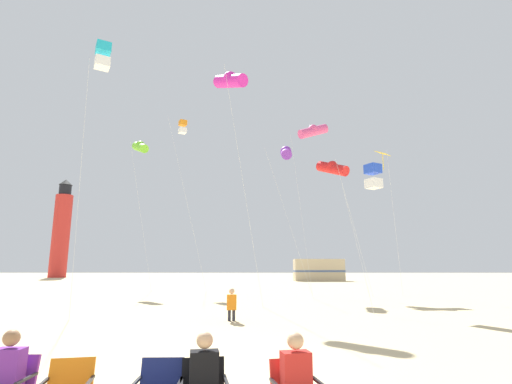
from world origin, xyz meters
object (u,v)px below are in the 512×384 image
Objects in this scene: kite_box_blue at (373,176)px; kite_diamond_gold at (383,159)px; kite_tube_violet at (286,153)px; kite_box_cyan at (103,56)px; kite_tube_scarlet at (332,168)px; spectator_red_chair at (298,383)px; kite_box_orange at (183,127)px; spectator_black_chair at (204,382)px; spectator_purple_chair at (3,378)px; kite_tube_magenta at (230,80)px; lighthouse_distant at (61,231)px; kite_flyer_standing at (232,304)px; rv_van_tan at (319,270)px; kite_tube_lime at (140,147)px; kite_tube_rainbow at (313,131)px.

kite_diamond_gold is (3.43, 8.53, 3.28)m from kite_box_blue.
kite_box_blue is 9.28m from kite_tube_violet.
kite_box_cyan is 1.26× the size of kite_tube_scarlet.
kite_box_orange is (-7.06, 26.74, 13.19)m from spectator_red_chair.
spectator_black_chair is 14.95m from kite_box_blue.
spectator_purple_chair is 0.13× the size of kite_tube_scarlet.
kite_box_cyan reaches higher than spectator_black_chair.
spectator_black_chair is at bearing -86.47° from kite_tube_magenta.
kite_tube_scarlet is 55.59m from lighthouse_distant.
kite_diamond_gold reaches higher than spectator_red_chair.
kite_box_orange is 14.32m from kite_tube_scarlet.
kite_flyer_standing is 0.18× the size of kite_box_blue.
lighthouse_distant reaches higher than spectator_black_chair.
rv_van_tan is at bearing -18.93° from lighthouse_distant.
kite_box_blue is at bearing -96.73° from rv_van_tan.
spectator_red_chair is 24.33m from kite_diamond_gold.
kite_box_orange reaches higher than kite_tube_scarlet.
kite_box_blue is at bearing -87.42° from kite_tube_scarlet.
kite_tube_lime is at bearing -132.69° from rv_van_tan.
kite_tube_rainbow reaches higher than spectator_red_chair.
kite_box_orange is at bearing -75.93° from kite_flyer_standing.
kite_box_orange is at bearing 26.76° from kite_tube_lime.
kite_flyer_standing is 22.62m from kite_box_orange.
kite_flyer_standing is at bearing -61.21° from kite_tube_lime.
kite_box_orange reaches higher than kite_tube_violet.
kite_box_cyan reaches higher than spectator_purple_chair.
kite_tube_magenta reaches higher than kite_box_blue.
spectator_red_chair is 14.57m from kite_box_blue.
kite_tube_scarlet reaches higher than kite_box_blue.
spectator_red_chair is 22.23m from kite_tube_scarlet.
lighthouse_distant is (-24.01, 35.00, -3.69)m from kite_tube_lime.
kite_tube_rainbow is at bearing 67.38° from spectator_black_chair.
spectator_purple_chair is at bearing -124.13° from kite_box_blue.
kite_tube_violet is (-6.89, -0.68, 0.24)m from kite_diamond_gold.
kite_tube_magenta is 0.74× the size of lighthouse_distant.
kite_box_blue is 9.77m from kite_diamond_gold.
kite_tube_violet is (8.50, -6.28, -4.25)m from kite_box_orange.
kite_tube_rainbow is at bearing -114.48° from kite_flyer_standing.
kite_flyer_standing is at bearing 75.04° from spectator_purple_chair.
lighthouse_distant is at bearing 124.46° from kite_tube_lime.
kite_diamond_gold is at bearing -133.17° from kite_flyer_standing.
kite_tube_magenta is at bearing -146.14° from kite_diamond_gold.
kite_box_blue reaches higher than rv_van_tan.
kite_tube_violet is (3.41, 6.24, -2.18)m from kite_tube_magenta.
kite_tube_lime is 0.73× the size of lighthouse_distant.
kite_tube_rainbow is 1.02× the size of kite_tube_magenta.
spectator_purple_chair is 28.08m from kite_tube_lime.
kite_flyer_standing is 0.10× the size of kite_box_cyan.
rv_van_tan is at bearing 83.69° from kite_tube_scarlet.
kite_flyer_standing is at bearing -104.28° from kite_tube_violet.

